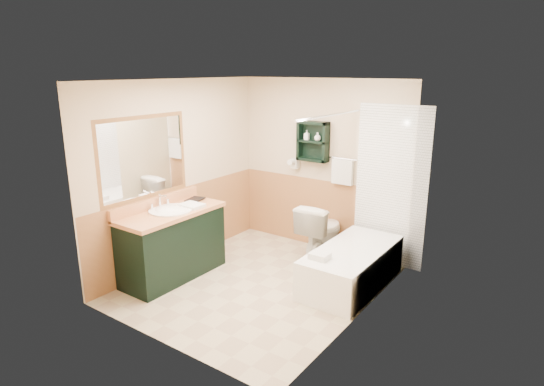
{
  "coord_description": "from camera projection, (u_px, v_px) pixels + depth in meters",
  "views": [
    {
      "loc": [
        3.03,
        -4.0,
        2.53
      ],
      "look_at": [
        0.06,
        0.2,
        1.11
      ],
      "focal_mm": 30.0,
      "sensor_mm": 36.0,
      "label": 1
    }
  ],
  "objects": [
    {
      "name": "floor",
      "position": [
        258.0,
        284.0,
        5.5
      ],
      "size": [
        3.0,
        3.0,
        0.0
      ],
      "primitive_type": "plane",
      "color": "#C0B28C",
      "rests_on": "ground"
    },
    {
      "name": "back_wall",
      "position": [
        323.0,
        166.0,
        6.38
      ],
      "size": [
        2.6,
        0.04,
        2.4
      ],
      "primitive_type": "cube",
      "color": "beige",
      "rests_on": "ground"
    },
    {
      "name": "left_wall",
      "position": [
        177.0,
        173.0,
        5.92
      ],
      "size": [
        0.04,
        3.0,
        2.4
      ],
      "primitive_type": "cube",
      "color": "beige",
      "rests_on": "ground"
    },
    {
      "name": "right_wall",
      "position": [
        365.0,
        208.0,
        4.45
      ],
      "size": [
        0.04,
        3.0,
        2.4
      ],
      "primitive_type": "cube",
      "color": "beige",
      "rests_on": "ground"
    },
    {
      "name": "ceiling",
      "position": [
        256.0,
        78.0,
        4.86
      ],
      "size": [
        2.6,
        3.0,
        0.04
      ],
      "primitive_type": "cube",
      "color": "white",
      "rests_on": "back_wall"
    },
    {
      "name": "wainscot_left",
      "position": [
        181.0,
        224.0,
        6.09
      ],
      "size": [
        2.98,
        2.98,
        1.0
      ],
      "primitive_type": null,
      "color": "#BE804D",
      "rests_on": "left_wall"
    },
    {
      "name": "wainscot_back",
      "position": [
        320.0,
        214.0,
        6.54
      ],
      "size": [
        2.58,
        2.58,
        1.0
      ],
      "primitive_type": null,
      "color": "#BE804D",
      "rests_on": "back_wall"
    },
    {
      "name": "mirror_frame",
      "position": [
        144.0,
        158.0,
        5.38
      ],
      "size": [
        1.3,
        1.3,
        1.0
      ],
      "primitive_type": null,
      "color": "brown",
      "rests_on": "left_wall"
    },
    {
      "name": "mirror_glass",
      "position": [
        144.0,
        158.0,
        5.38
      ],
      "size": [
        1.2,
        1.2,
        0.9
      ],
      "primitive_type": null,
      "color": "white",
      "rests_on": "left_wall"
    },
    {
      "name": "tile_right",
      "position": [
        389.0,
        204.0,
        5.1
      ],
      "size": [
        1.5,
        1.5,
        2.1
      ],
      "primitive_type": null,
      "color": "white",
      "rests_on": "right_wall"
    },
    {
      "name": "tile_back",
      "position": [
        391.0,
        187.0,
        5.81
      ],
      "size": [
        0.95,
        0.95,
        2.1
      ],
      "primitive_type": null,
      "color": "white",
      "rests_on": "back_wall"
    },
    {
      "name": "tile_accent",
      "position": [
        393.0,
        128.0,
        4.88
      ],
      "size": [
        1.5,
        1.5,
        0.1
      ],
      "primitive_type": null,
      "color": "#164D2D",
      "rests_on": "right_wall"
    },
    {
      "name": "wall_shelf",
      "position": [
        313.0,
        141.0,
        6.25
      ],
      "size": [
        0.45,
        0.15,
        0.55
      ],
      "primitive_type": "cube",
      "color": "black",
      "rests_on": "back_wall"
    },
    {
      "name": "hair_dryer",
      "position": [
        295.0,
        163.0,
        6.53
      ],
      "size": [
        0.1,
        0.24,
        0.18
      ],
      "primitive_type": null,
      "color": "silver",
      "rests_on": "back_wall"
    },
    {
      "name": "towel_bar",
      "position": [
        343.0,
        159.0,
        6.09
      ],
      "size": [
        0.4,
        0.06,
        0.4
      ],
      "primitive_type": null,
      "color": "white",
      "rests_on": "back_wall"
    },
    {
      "name": "curtain_rod",
      "position": [
        332.0,
        115.0,
        5.27
      ],
      "size": [
        0.03,
        1.6,
        0.03
      ],
      "primitive_type": "cylinder",
      "rotation": [
        1.57,
        0.0,
        0.0
      ],
      "color": "silver",
      "rests_on": "back_wall"
    },
    {
      "name": "shower_curtain",
      "position": [
        336.0,
        183.0,
        5.63
      ],
      "size": [
        1.05,
        1.05,
        1.7
      ],
      "primitive_type": null,
      "color": "beige",
      "rests_on": "curtain_rod"
    },
    {
      "name": "vanity",
      "position": [
        173.0,
        244.0,
        5.6
      ],
      "size": [
        0.59,
        1.35,
        0.86
      ],
      "primitive_type": "cube",
      "color": "black",
      "rests_on": "ground"
    },
    {
      "name": "bathtub",
      "position": [
        352.0,
        267.0,
        5.42
      ],
      "size": [
        0.7,
        1.5,
        0.47
      ],
      "primitive_type": "cube",
      "color": "white",
      "rests_on": "ground"
    },
    {
      "name": "toilet",
      "position": [
        321.0,
        231.0,
        6.14
      ],
      "size": [
        0.48,
        0.81,
        0.78
      ],
      "primitive_type": "imported",
      "rotation": [
        0.0,
        0.0,
        3.18
      ],
      "color": "white",
      "rests_on": "ground"
    },
    {
      "name": "counter_towel",
      "position": [
        192.0,
        205.0,
        5.63
      ],
      "size": [
        0.28,
        0.22,
        0.04
      ],
      "primitive_type": "cube",
      "color": "white",
      "rests_on": "vanity"
    },
    {
      "name": "vanity_book",
      "position": [
        189.0,
        191.0,
        5.92
      ],
      "size": [
        0.18,
        0.06,
        0.24
      ],
      "primitive_type": "imported",
      "rotation": [
        0.0,
        0.0,
        0.2
      ],
      "color": "black",
      "rests_on": "vanity"
    },
    {
      "name": "tub_towel",
      "position": [
        320.0,
        256.0,
        5.06
      ],
      "size": [
        0.21,
        0.18,
        0.07
      ],
      "primitive_type": "cube",
      "color": "white",
      "rests_on": "bathtub"
    },
    {
      "name": "soap_bottle_a",
      "position": [
        307.0,
        137.0,
        6.29
      ],
      "size": [
        0.08,
        0.14,
        0.06
      ],
      "primitive_type": "imported",
      "rotation": [
        0.0,
        0.0,
        0.12
      ],
      "color": "white",
      "rests_on": "wall_shelf"
    },
    {
      "name": "soap_bottle_b",
      "position": [
        318.0,
        138.0,
        6.19
      ],
      "size": [
        0.13,
        0.14,
        0.09
      ],
      "primitive_type": "imported",
      "rotation": [
        0.0,
        0.0,
        -0.38
      ],
      "color": "white",
      "rests_on": "wall_shelf"
    }
  ]
}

